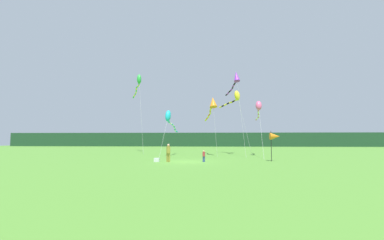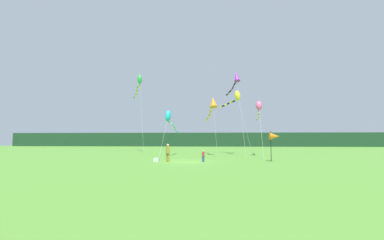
{
  "view_description": "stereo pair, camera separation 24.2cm",
  "coord_description": "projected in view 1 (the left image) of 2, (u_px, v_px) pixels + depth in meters",
  "views": [
    {
      "loc": [
        1.85,
        -23.29,
        2.16
      ],
      "look_at": [
        0.0,
        6.0,
        4.36
      ],
      "focal_mm": 23.15,
      "sensor_mm": 36.0,
      "label": 1
    },
    {
      "loc": [
        2.09,
        -23.27,
        2.16
      ],
      "look_at": [
        0.0,
        6.0,
        4.36
      ],
      "focal_mm": 23.15,
      "sensor_mm": 36.0,
      "label": 2
    }
  ],
  "objects": [
    {
      "name": "kite_green",
      "position": [
        139.0,
        82.0,
        40.15
      ],
      "size": [
        4.74,
        9.94,
        12.55
      ],
      "color": "#B2B2B2",
      "rests_on": "ground"
    },
    {
      "name": "kite_cyan",
      "position": [
        169.0,
        118.0,
        30.51
      ],
      "size": [
        1.09,
        7.96,
        5.73
      ],
      "color": "#B2B2B2",
      "rests_on": "ground"
    },
    {
      "name": "ground_plane",
      "position": [
        188.0,
        162.0,
        23.13
      ],
      "size": [
        120.0,
        120.0,
        0.0
      ],
      "primitive_type": "plane",
      "color": "#4C842D"
    },
    {
      "name": "person_adult",
      "position": [
        168.0,
        152.0,
        22.9
      ],
      "size": [
        0.37,
        0.37,
        1.66
      ],
      "color": "olive",
      "rests_on": "ground"
    },
    {
      "name": "cooler_box",
      "position": [
        157.0,
        160.0,
        22.96
      ],
      "size": [
        0.46,
        0.43,
        0.35
      ],
      "primitive_type": "cube",
      "color": "silver",
      "rests_on": "ground"
    },
    {
      "name": "person_child",
      "position": [
        204.0,
        155.0,
        22.87
      ],
      "size": [
        0.24,
        0.24,
        1.08
      ],
      "color": "#334C8C",
      "rests_on": "ground"
    },
    {
      "name": "kite_rainbow",
      "position": [
        259.0,
        108.0,
        31.14
      ],
      "size": [
        1.22,
        9.39,
        6.95
      ],
      "color": "#B2B2B2",
      "rests_on": "ground"
    },
    {
      "name": "kite_yellow",
      "position": [
        236.0,
        97.0,
        34.89
      ],
      "size": [
        4.08,
        4.06,
        8.96
      ],
      "color": "#B2B2B2",
      "rests_on": "ground"
    },
    {
      "name": "kite_orange",
      "position": [
        212.0,
        104.0,
        32.08
      ],
      "size": [
        1.76,
        7.23,
        7.62
      ],
      "color": "#B2B2B2",
      "rests_on": "ground"
    },
    {
      "name": "distant_treeline",
      "position": [
        201.0,
        140.0,
        68.06
      ],
      "size": [
        108.0,
        2.83,
        3.74
      ],
      "primitive_type": "cube",
      "color": "#1E4228",
      "rests_on": "ground"
    },
    {
      "name": "banner_flag_pole",
      "position": [
        275.0,
        137.0,
        23.56
      ],
      "size": [
        0.9,
        0.7,
        2.88
      ],
      "color": "black",
      "rests_on": "ground"
    },
    {
      "name": "kite_purple",
      "position": [
        235.0,
        79.0,
        32.6
      ],
      "size": [
        1.73,
        8.19,
        10.98
      ],
      "color": "#B2B2B2",
      "rests_on": "ground"
    }
  ]
}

